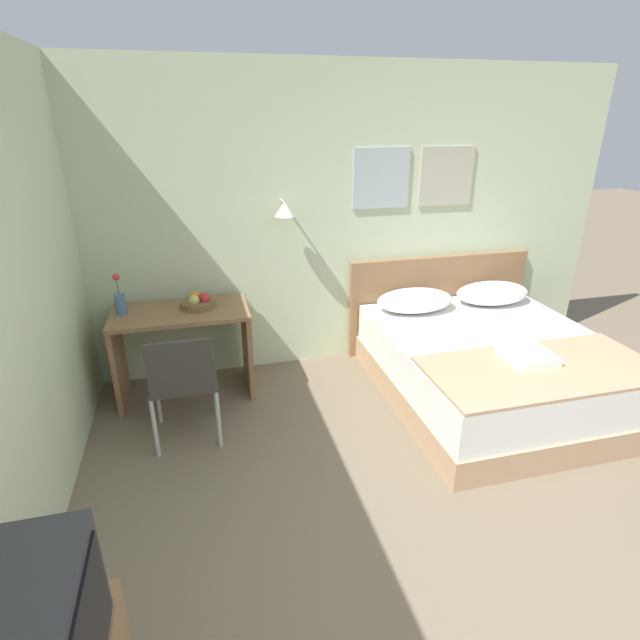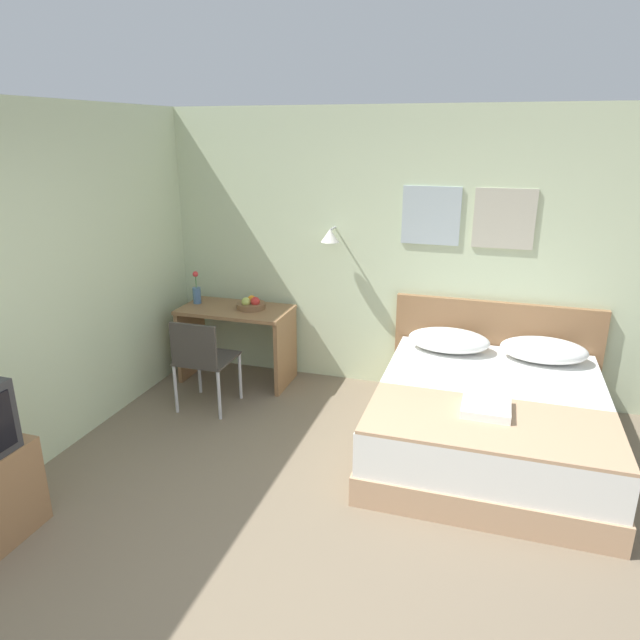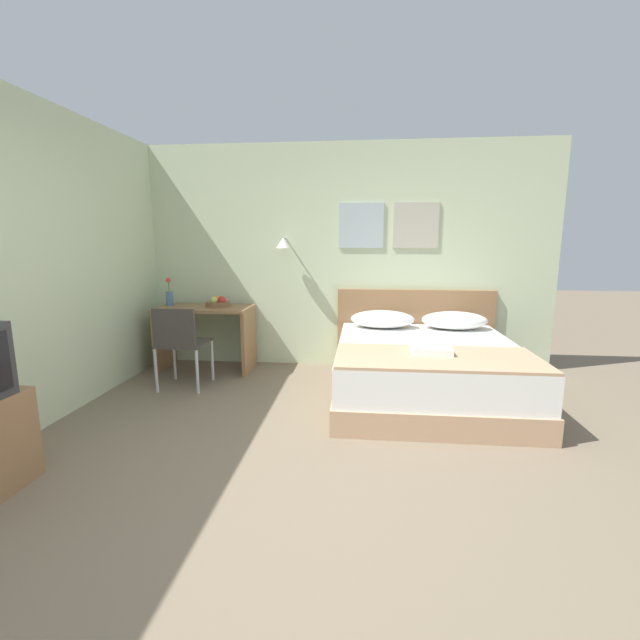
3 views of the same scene
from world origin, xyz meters
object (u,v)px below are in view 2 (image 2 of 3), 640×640
Objects in this scene: throw_blanket at (490,423)px; flower_vase at (197,292)px; desk_chair at (201,357)px; desk at (237,331)px; headboard at (494,351)px; pillow_right at (544,350)px; pillow_left at (449,340)px; fruit_bowl at (251,304)px; folded_towel_near_foot at (486,407)px; bed at (489,421)px.

throw_blanket is 5.05× the size of flower_vase.
throw_blanket is at bearing -12.66° from desk_chair.
desk is at bearing 152.77° from throw_blanket.
pillow_right is (0.40, -0.30, 0.17)m from headboard.
headboard is at bearing 36.78° from pillow_left.
headboard reaches higher than desk_chair.
pillow_right is at bearing 14.48° from desk_chair.
desk is (-2.08, -0.03, -0.12)m from pillow_left.
headboard is 6.53× the size of fruit_bowl.
headboard is 2.96m from flower_vase.
flower_vase reaches higher than pillow_left.
folded_towel_near_foot is at bearing -22.17° from flower_vase.
headboard is 1.60m from throw_blanket.
bed is 0.91m from pillow_right.
flower_vase reaches higher than fruit_bowl.
throw_blanket is 3.22m from flower_vase.
flower_vase is at bearing 174.81° from desk.
folded_towel_near_foot is 1.19× the size of fruit_bowl.
flower_vase is at bearing -174.44° from headboard.
desk_chair is (-2.08, -0.74, -0.12)m from pillow_left.
headboard is 5.57× the size of flower_vase.
fruit_bowl reaches higher than desk_chair.
throw_blanket is 2.68m from fruit_bowl.
fruit_bowl is (0.15, 0.76, 0.28)m from desk_chair.
folded_towel_near_foot is 1.02× the size of flower_vase.
bed is at bearing -15.76° from desk.
desk is at bearing 155.07° from folded_towel_near_foot.
headboard is 0.53m from pillow_left.
desk is (-2.48, 0.70, 0.25)m from bed.
throw_blanket is at bearing -27.23° from desk.
folded_towel_near_foot is 3.13m from flower_vase.
headboard reaches higher than desk.
desk_chair is at bearing 167.34° from throw_blanket.
folded_towel_near_foot is (0.37, -1.16, -0.04)m from pillow_left.
folded_towel_near_foot is (-0.03, 0.14, 0.04)m from throw_blanket.
pillow_left is 0.66× the size of desk.
pillow_left is 2.53× the size of fruit_bowl.
headboard is 2.69m from desk_chair.
fruit_bowl is at bearing 152.82° from folded_towel_near_foot.
throw_blanket is 5.92× the size of fruit_bowl.
desk is (-2.87, -0.03, -0.12)m from pillow_right.
pillow_left reaches higher than bed.
bed is 5.98× the size of flower_vase.
bed is 0.55m from folded_towel_near_foot.
folded_towel_near_foot is at bearing -94.39° from bed.
flower_vase is (-2.92, 0.74, 0.60)m from bed.
throw_blanket reaches higher than bed.
headboard reaches higher than fruit_bowl.
fruit_bowl reaches higher than throw_blanket.
flower_vase is at bearing 179.68° from pillow_left.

